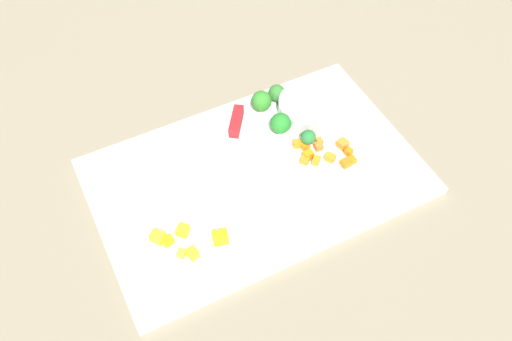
% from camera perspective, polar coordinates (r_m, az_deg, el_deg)
% --- Properties ---
extents(ground_plane, '(4.00, 4.00, 0.00)m').
position_cam_1_polar(ground_plane, '(0.92, 0.00, -0.84)').
color(ground_plane, '#7F735C').
extents(cutting_board, '(0.53, 0.34, 0.01)m').
position_cam_1_polar(cutting_board, '(0.91, 0.00, -0.61)').
color(cutting_board, white).
rests_on(cutting_board, ground_plane).
extents(prep_bowl, '(0.11, 0.11, 0.03)m').
position_cam_1_polar(prep_bowl, '(0.99, 5.52, 6.48)').
color(prep_bowl, '#BCBEBF').
rests_on(prep_bowl, cutting_board).
extents(chef_knife, '(0.17, 0.23, 0.02)m').
position_cam_1_polar(chef_knife, '(0.94, -2.54, 2.74)').
color(chef_knife, silver).
rests_on(chef_knife, cutting_board).
extents(carrot_dice_0, '(0.02, 0.02, 0.01)m').
position_cam_1_polar(carrot_dice_0, '(0.92, 5.08, 1.05)').
color(carrot_dice_0, orange).
rests_on(carrot_dice_0, cutting_board).
extents(carrot_dice_1, '(0.02, 0.02, 0.01)m').
position_cam_1_polar(carrot_dice_1, '(0.94, 4.27, 2.77)').
color(carrot_dice_1, orange).
rests_on(carrot_dice_1, cutting_board).
extents(carrot_dice_2, '(0.02, 0.02, 0.01)m').
position_cam_1_polar(carrot_dice_2, '(0.95, 8.98, 2.74)').
color(carrot_dice_2, orange).
rests_on(carrot_dice_2, cutting_board).
extents(carrot_dice_3, '(0.02, 0.01, 0.01)m').
position_cam_1_polar(carrot_dice_3, '(0.92, 9.31, 0.76)').
color(carrot_dice_3, orange).
rests_on(carrot_dice_3, cutting_board).
extents(carrot_dice_4, '(0.02, 0.02, 0.01)m').
position_cam_1_polar(carrot_dice_4, '(0.93, 7.69, 1.33)').
color(carrot_dice_4, orange).
rests_on(carrot_dice_4, cutting_board).
extents(carrot_dice_5, '(0.01, 0.01, 0.01)m').
position_cam_1_polar(carrot_dice_5, '(0.95, 6.54, 2.99)').
color(carrot_dice_5, orange).
rests_on(carrot_dice_5, cutting_board).
extents(carrot_dice_6, '(0.01, 0.01, 0.01)m').
position_cam_1_polar(carrot_dice_6, '(0.93, 9.87, 1.06)').
color(carrot_dice_6, orange).
rests_on(carrot_dice_6, cutting_board).
extents(carrot_dice_7, '(0.02, 0.02, 0.01)m').
position_cam_1_polar(carrot_dice_7, '(0.94, 5.09, 2.62)').
color(carrot_dice_7, orange).
rests_on(carrot_dice_7, cutting_board).
extents(carrot_dice_8, '(0.01, 0.01, 0.01)m').
position_cam_1_polar(carrot_dice_8, '(0.94, 6.64, 2.30)').
color(carrot_dice_8, orange).
rests_on(carrot_dice_8, cutting_board).
extents(carrot_dice_9, '(0.02, 0.01, 0.01)m').
position_cam_1_polar(carrot_dice_9, '(0.93, 5.42, 1.61)').
color(carrot_dice_9, orange).
rests_on(carrot_dice_9, cutting_board).
extents(carrot_dice_10, '(0.01, 0.01, 0.01)m').
position_cam_1_polar(carrot_dice_10, '(0.94, 9.58, 1.93)').
color(carrot_dice_10, orange).
rests_on(carrot_dice_10, cutting_board).
extents(carrot_dice_11, '(0.02, 0.02, 0.01)m').
position_cam_1_polar(carrot_dice_11, '(0.92, 6.27, 1.03)').
color(carrot_dice_11, orange).
rests_on(carrot_dice_11, cutting_board).
extents(pepper_dice_0, '(0.03, 0.02, 0.02)m').
position_cam_1_polar(pepper_dice_0, '(0.83, -3.72, -6.94)').
color(pepper_dice_0, yellow).
rests_on(pepper_dice_0, cutting_board).
extents(pepper_dice_1, '(0.02, 0.02, 0.02)m').
position_cam_1_polar(pepper_dice_1, '(0.82, -6.58, -8.56)').
color(pepper_dice_1, yellow).
rests_on(pepper_dice_1, cutting_board).
extents(pepper_dice_2, '(0.02, 0.02, 0.01)m').
position_cam_1_polar(pepper_dice_2, '(0.83, -7.74, -8.53)').
color(pepper_dice_2, yellow).
rests_on(pepper_dice_2, cutting_board).
extents(pepper_dice_3, '(0.02, 0.02, 0.01)m').
position_cam_1_polar(pepper_dice_3, '(0.84, -9.16, -7.22)').
color(pepper_dice_3, yellow).
rests_on(pepper_dice_3, cutting_board).
extents(pepper_dice_4, '(0.02, 0.02, 0.01)m').
position_cam_1_polar(pepper_dice_4, '(0.84, -7.60, -6.20)').
color(pepper_dice_4, yellow).
rests_on(pepper_dice_4, cutting_board).
extents(pepper_dice_5, '(0.03, 0.03, 0.02)m').
position_cam_1_polar(pepper_dice_5, '(0.84, -10.18, -6.80)').
color(pepper_dice_5, yellow).
rests_on(pepper_dice_5, cutting_board).
extents(broccoli_floret_0, '(0.04, 0.04, 0.04)m').
position_cam_1_polar(broccoli_floret_0, '(0.98, 0.57, 7.19)').
color(broccoli_floret_0, '#96B66C').
rests_on(broccoli_floret_0, cutting_board).
extents(broccoli_floret_1, '(0.04, 0.04, 0.04)m').
position_cam_1_polar(broccoli_floret_1, '(0.95, 2.57, 4.90)').
color(broccoli_floret_1, '#8BC264').
rests_on(broccoli_floret_1, cutting_board).
extents(broccoli_floret_2, '(0.03, 0.03, 0.03)m').
position_cam_1_polar(broccoli_floret_2, '(1.01, 2.17, 8.01)').
color(broccoli_floret_2, '#8DB55A').
rests_on(broccoli_floret_2, cutting_board).
extents(broccoli_floret_3, '(0.03, 0.03, 0.04)m').
position_cam_1_polar(broccoli_floret_3, '(0.93, 5.45, 3.41)').
color(broccoli_floret_3, '#97AF59').
rests_on(broccoli_floret_3, cutting_board).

